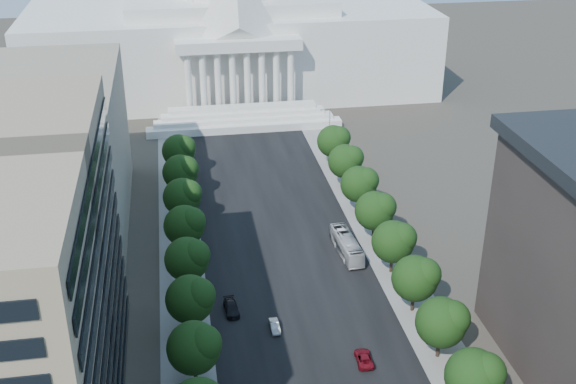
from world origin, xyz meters
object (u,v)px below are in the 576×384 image
car_dark_b (231,308)px  city_bus (347,245)px  car_red (364,358)px  car_silver (275,326)px

car_dark_b → city_bus: size_ratio=0.41×
car_red → city_bus: size_ratio=0.39×
car_red → city_bus: city_bus is taller
car_red → car_silver: bearing=-37.3°
car_red → car_dark_b: car_dark_b is taller
city_bus → car_red: bearing=-102.4°
car_silver → car_red: size_ratio=0.80×
car_red → city_bus: bearing=-96.1°
car_dark_b → city_bus: city_bus is taller
car_silver → city_bus: 26.85m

